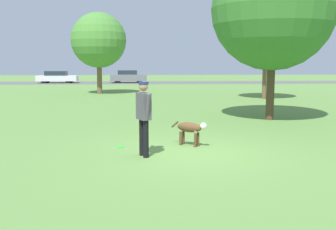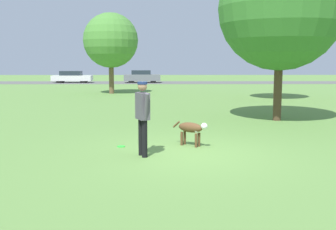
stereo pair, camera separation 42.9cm
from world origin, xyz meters
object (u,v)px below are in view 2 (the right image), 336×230
Objects in this scene: frisbee at (121,146)px; parked_car_grey at (142,77)px; dog at (192,129)px; parked_car_white at (72,77)px; tree_far_right at (278,29)px; person at (143,112)px; tree_far_left at (111,41)px; tree_near_right at (281,8)px.

parked_car_grey is at bearing 91.99° from frisbee.
parked_car_white is (-10.56, 32.49, 0.17)m from dog.
dog is 0.15× the size of tree_far_right.
dog is 1.91m from frisbee.
person is 8.31× the size of frisbee.
person is at bearing -58.97° from frisbee.
frisbee is at bearing -75.77° from parked_car_white.
frisbee is 18.31m from tree_far_left.
frisbee is at bearing -120.59° from tree_far_right.
person reaches higher than parked_car_white.
dog is 0.24× the size of parked_car_grey.
tree_far_left is at bearing 98.11° from frisbee.
parked_car_grey is (-1.76, 33.59, -0.37)m from person.
dog is 14.91m from tree_far_right.
person reaches higher than frisbee.
tree_far_right is at bearing 102.61° from dog.
parked_car_white reaches higher than frisbee.
tree_far_right is at bearing -23.56° from tree_far_left.
tree_far_left is at bearing 140.95° from dog.
parked_car_white is at bearing 104.98° from frisbee.
tree_near_right is (4.81, 5.70, 3.13)m from person.
dog is (1.23, 1.12, -0.58)m from person.
tree_near_right is at bearing -63.86° from parked_car_white.
tree_far_left is 1.44× the size of parked_car_grey.
parked_car_grey is (-2.99, 32.47, 0.21)m from dog.
dog is 0.16× the size of tree_far_left.
parked_car_grey is at bearing 132.28° from dog.
tree_far_right is at bearing -50.19° from parked_car_white.
parked_car_grey is at bearing 159.99° from person.
tree_near_right is at bearing 40.60° from frisbee.
tree_far_right is 25.67m from parked_car_white.
dog is at bearing -76.08° from tree_far_left.
tree_near_right reaches higher than parked_car_grey.
tree_far_right is 1.42× the size of parked_car_white.
tree_far_right reaches higher than parked_car_grey.
tree_far_right reaches higher than person.
dog is at bearing -128.04° from tree_near_right.
parked_car_grey reaches higher than dog.
tree_far_left reaches higher than parked_car_white.
tree_near_right reaches higher than frisbee.
dog is 18.50m from tree_far_left.
dog is 6.91m from tree_near_right.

